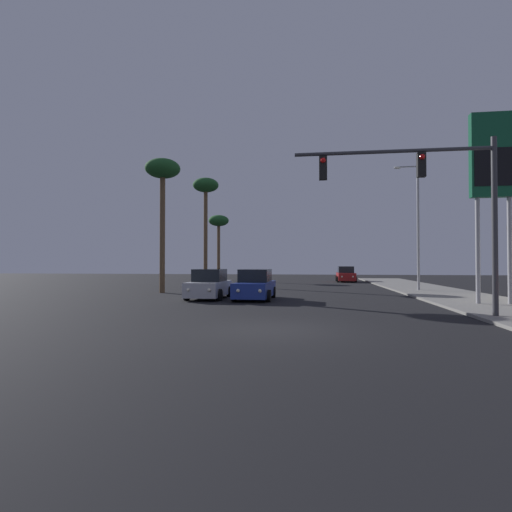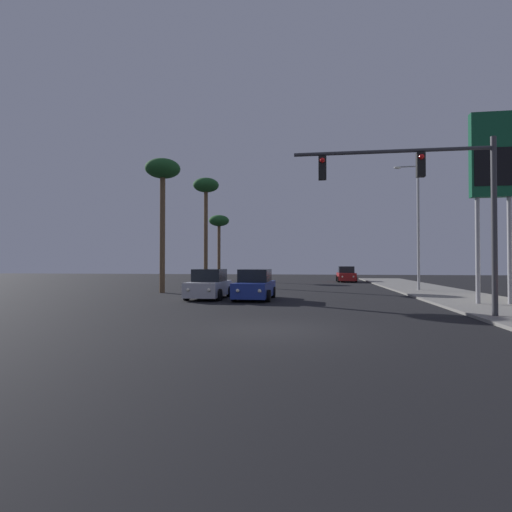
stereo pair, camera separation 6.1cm
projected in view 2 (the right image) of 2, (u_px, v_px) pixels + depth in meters
The scene contains 11 objects.
ground_plane at pixel (273, 330), 12.11m from camera, with size 120.00×120.00×0.00m, color black.
sidewalk_right at pixel (474, 301), 20.67m from camera, with size 5.00×60.00×0.12m.
car_silver at pixel (209, 285), 22.76m from camera, with size 2.04×4.31×1.68m.
car_blue at pixel (255, 286), 22.15m from camera, with size 2.04×4.34×1.68m.
car_red at pixel (346, 275), 43.34m from camera, with size 2.04×4.31×1.68m.
traffic_light_mast at pixel (433, 190), 14.72m from camera, with size 7.31×0.36×6.50m.
street_lamp at pixel (416, 220), 28.50m from camera, with size 1.74×0.24×9.00m.
gas_station_sign at pixel (493, 165), 18.74m from camera, with size 2.00×0.42×9.00m.
palm_tree_near at pixel (163, 176), 27.38m from camera, with size 2.40×2.40×9.19m.
palm_tree_mid at pixel (206, 192), 37.24m from camera, with size 2.40×2.40×9.99m.
palm_tree_far at pixel (219, 224), 47.26m from camera, with size 2.40×2.40×7.74m.
Camera 2 is at (1.19, -12.10, 2.01)m, focal length 28.00 mm.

